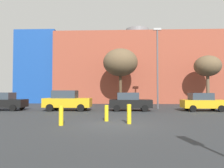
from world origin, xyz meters
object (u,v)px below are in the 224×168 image
at_px(bollard_yellow_2, 61,116).
at_px(bare_tree_1, 120,63).
at_px(bollard_yellow_0, 106,113).
at_px(bollard_yellow_1, 129,114).
at_px(parked_car_3, 203,102).
at_px(parked_car_1, 67,100).
at_px(street_lamp, 157,63).
at_px(parked_car_0, 4,101).
at_px(bare_tree_0, 207,66).
at_px(parked_car_2, 130,102).

bearing_deg(bollard_yellow_2, bare_tree_1, 78.05).
relative_size(bollard_yellow_0, bollard_yellow_1, 0.89).
bearing_deg(bare_tree_1, parked_car_3, -42.17).
distance_m(parked_car_1, bare_tree_1, 9.61).
distance_m(bollard_yellow_1, street_lamp, 11.18).
bearing_deg(parked_car_0, parked_car_1, -0.00).
relative_size(parked_car_0, bollard_yellow_2, 3.72).
distance_m(parked_car_1, parked_car_3, 12.59).
relative_size(parked_car_0, parked_car_3, 1.02).
xyz_separation_m(bare_tree_1, street_lamp, (3.84, -4.69, -0.71)).
bearing_deg(bollard_yellow_2, parked_car_0, 133.63).
bearing_deg(bare_tree_0, street_lamp, -145.54).
bearing_deg(bollard_yellow_0, bare_tree_1, 86.26).
bearing_deg(street_lamp, bare_tree_0, 34.46).
xyz_separation_m(parked_car_3, street_lamp, (-3.70, 2.14, 3.90)).
bearing_deg(parked_car_1, bare_tree_0, 23.74).
distance_m(parked_car_3, bare_tree_1, 11.17).
xyz_separation_m(bare_tree_0, bare_tree_1, (-11.01, -0.24, 0.50)).
bearing_deg(bollard_yellow_0, parked_car_1, 121.99).
bearing_deg(bare_tree_1, bollard_yellow_0, -93.74).
bearing_deg(parked_car_0, bare_tree_1, 31.51).
relative_size(bollard_yellow_1, street_lamp, 0.13).
relative_size(parked_car_2, bare_tree_1, 0.54).
bearing_deg(street_lamp, bollard_yellow_2, -123.95).
bearing_deg(parked_car_1, parked_car_2, 0.00).
bearing_deg(parked_car_3, parked_car_2, 180.00).
bearing_deg(street_lamp, bollard_yellow_0, -118.17).
bearing_deg(parked_car_0, street_lamp, 8.13).
relative_size(parked_car_1, street_lamp, 0.52).
distance_m(parked_car_0, bollard_yellow_0, 12.24).
distance_m(bollard_yellow_0, street_lamp, 10.86).
distance_m(parked_car_0, parked_car_2, 11.99).
height_order(bare_tree_1, bollard_yellow_2, bare_tree_1).
distance_m(parked_car_1, bollard_yellow_0, 7.88).
relative_size(parked_car_3, bollard_yellow_2, 3.64).
bearing_deg(bollard_yellow_1, parked_car_3, 47.23).
xyz_separation_m(parked_car_3, bare_tree_1, (-7.54, 6.83, 4.62)).
bearing_deg(parked_car_2, bollard_yellow_1, -92.99).
bearing_deg(parked_car_1, street_lamp, 13.54).
height_order(parked_car_2, parked_car_3, parked_car_2).
relative_size(parked_car_0, bare_tree_0, 0.62).
bearing_deg(bare_tree_0, bollard_yellow_0, -130.89).
height_order(parked_car_1, bare_tree_1, bare_tree_1).
bearing_deg(street_lamp, parked_car_1, -166.46).
bearing_deg(parked_car_3, bollard_yellow_1, -132.77).
distance_m(bare_tree_1, bollard_yellow_0, 14.41).
xyz_separation_m(bare_tree_1, bollard_yellow_0, (-0.88, -13.50, -4.95)).
height_order(parked_car_0, parked_car_1, parked_car_1).
xyz_separation_m(parked_car_0, parked_car_1, (6.09, -0.00, 0.10)).
xyz_separation_m(parked_car_3, bollard_yellow_1, (-7.09, -7.66, -0.28)).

